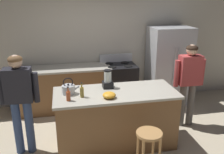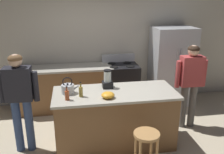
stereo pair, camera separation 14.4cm
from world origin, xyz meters
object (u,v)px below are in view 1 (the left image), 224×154
at_px(bottle_vinegar, 82,92).
at_px(bottle_cooking_sauce, 68,96).
at_px(blender_appliance, 108,80).
at_px(person_by_sink_right, 189,78).
at_px(person_by_island_left, 20,96).
at_px(bar_stool, 149,142).
at_px(kitchen_island, 116,118).
at_px(tea_kettle, 69,89).
at_px(mixing_bowl, 109,95).
at_px(refrigerator, 168,66).
at_px(stove_range, 118,85).

distance_m(bottle_vinegar, bottle_cooking_sauce, 0.23).
distance_m(blender_appliance, bottle_cooking_sauce, 0.78).
distance_m(person_by_sink_right, bottle_cooking_sauce, 2.30).
relative_size(person_by_island_left, bar_stool, 2.47).
relative_size(kitchen_island, blender_appliance, 6.39).
bearing_deg(kitchen_island, person_by_sink_right, 14.10).
distance_m(bar_stool, tea_kettle, 1.45).
distance_m(bottle_cooking_sauce, mixing_bowl, 0.60).
distance_m(bar_stool, mixing_bowl, 0.88).
height_order(kitchen_island, refrigerator, refrigerator).
bearing_deg(tea_kettle, blender_appliance, 12.82).
bearing_deg(person_by_sink_right, bar_stool, -135.22).
relative_size(person_by_island_left, mixing_bowl, 8.07).
relative_size(kitchen_island, person_by_island_left, 1.22).
xyz_separation_m(bottle_cooking_sauce, tea_kettle, (0.01, 0.26, 0.00)).
distance_m(refrigerator, mixing_bowl, 2.44).
height_order(bottle_vinegar, mixing_bowl, bottle_vinegar).
xyz_separation_m(bar_stool, bottle_cooking_sauce, (-1.05, 0.60, 0.53)).
bearing_deg(tea_kettle, bar_stool, -39.79).
bearing_deg(tea_kettle, mixing_bowl, -25.72).
bearing_deg(bottle_cooking_sauce, tea_kettle, 87.36).
relative_size(person_by_island_left, person_by_sink_right, 1.01).
height_order(refrigerator, bar_stool, refrigerator).
xyz_separation_m(person_by_island_left, blender_appliance, (1.38, 0.14, 0.10)).
bearing_deg(person_by_island_left, bottle_cooking_sauce, -20.43).
distance_m(stove_range, blender_appliance, 1.52).
bearing_deg(bottle_cooking_sauce, bar_stool, -29.79).
xyz_separation_m(kitchen_island, bottle_cooking_sauce, (-0.75, -0.20, 0.55)).
xyz_separation_m(kitchen_island, bottle_vinegar, (-0.55, -0.11, 0.56)).
bearing_deg(tea_kettle, person_by_sink_right, 7.86).
height_order(person_by_sink_right, blender_appliance, person_by_sink_right).
bearing_deg(refrigerator, person_by_island_left, -154.85).
distance_m(person_by_island_left, bottle_vinegar, 0.94).
bearing_deg(mixing_bowl, bottle_cooking_sauce, 177.93).
xyz_separation_m(refrigerator, blender_appliance, (-1.66, -1.29, 0.21)).
relative_size(refrigerator, bar_stool, 2.69).
relative_size(blender_appliance, tea_kettle, 1.12).
height_order(blender_appliance, bottle_vinegar, blender_appliance).
height_order(kitchen_island, person_by_island_left, person_by_island_left).
xyz_separation_m(blender_appliance, tea_kettle, (-0.65, -0.15, -0.05)).
distance_m(refrigerator, person_by_sink_right, 1.14).
xyz_separation_m(person_by_island_left, bar_stool, (1.77, -0.87, -0.47)).
xyz_separation_m(blender_appliance, bottle_vinegar, (-0.46, -0.32, -0.04)).
relative_size(refrigerator, mixing_bowl, 8.80).
height_order(person_by_sink_right, mixing_bowl, person_by_sink_right).
bearing_deg(bottle_vinegar, bar_stool, -39.37).
bearing_deg(kitchen_island, refrigerator, 43.64).
distance_m(kitchen_island, tea_kettle, 0.93).
bearing_deg(blender_appliance, bottle_cooking_sauce, -148.19).
distance_m(mixing_bowl, tea_kettle, 0.66).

